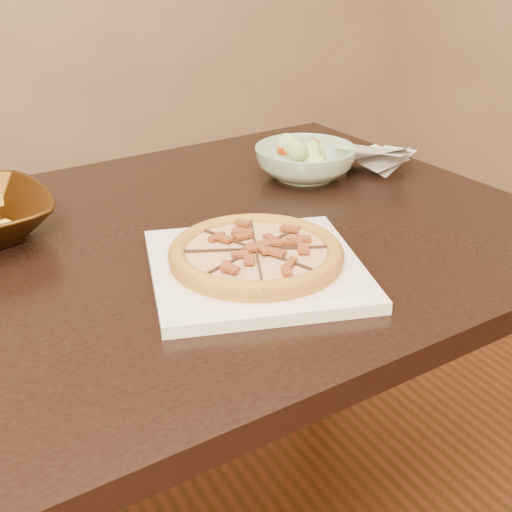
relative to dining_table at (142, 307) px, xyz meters
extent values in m
cube|color=black|center=(0.00, 0.00, 0.08)|extent=(1.46, 1.00, 0.04)
cylinder|color=black|center=(0.61, 0.37, -0.29)|extent=(0.07, 0.07, 0.71)
cube|color=white|center=(0.12, -0.16, 0.11)|extent=(0.38, 0.38, 0.02)
cube|color=white|center=(0.12, -0.16, 0.12)|extent=(0.32, 0.32, 0.00)
cylinder|color=#C18424|center=(0.12, -0.16, 0.13)|extent=(0.25, 0.25, 0.01)
torus|color=#C18424|center=(0.12, -0.16, 0.14)|extent=(0.25, 0.25, 0.03)
cylinder|color=beige|center=(0.12, -0.16, 0.14)|extent=(0.20, 0.20, 0.01)
cube|color=#301F15|center=(0.12, -0.16, 0.14)|extent=(0.11, 0.23, 0.01)
cube|color=#301F15|center=(0.12, -0.16, 0.14)|extent=(0.09, 0.23, 0.01)
cube|color=#301F15|center=(0.12, -0.16, 0.14)|extent=(0.23, 0.11, 0.01)
cube|color=#301F15|center=(0.12, -0.16, 0.14)|extent=(0.23, 0.09, 0.01)
cube|color=brown|center=(0.14, -0.17, 0.15)|extent=(0.03, 0.02, 0.00)
cube|color=brown|center=(0.16, -0.17, 0.15)|extent=(0.03, 0.02, 0.00)
cube|color=brown|center=(0.19, -0.16, 0.15)|extent=(0.02, 0.01, 0.00)
cube|color=brown|center=(0.15, -0.15, 0.15)|extent=(0.03, 0.02, 0.00)
cube|color=brown|center=(0.17, -0.14, 0.15)|extent=(0.03, 0.02, 0.00)
cube|color=brown|center=(0.18, -0.11, 0.15)|extent=(0.03, 0.03, 0.00)
cube|color=brown|center=(0.14, -0.14, 0.15)|extent=(0.03, 0.03, 0.00)
cube|color=brown|center=(0.14, -0.11, 0.15)|extent=(0.02, 0.03, 0.00)
cube|color=brown|center=(0.13, -0.08, 0.15)|extent=(0.02, 0.03, 0.00)
cube|color=brown|center=(0.12, -0.12, 0.15)|extent=(0.02, 0.03, 0.00)
cube|color=brown|center=(0.10, -0.10, 0.15)|extent=(0.02, 0.03, 0.00)
cube|color=brown|center=(0.11, -0.14, 0.15)|extent=(0.02, 0.03, 0.00)
cube|color=brown|center=(0.09, -0.13, 0.15)|extent=(0.03, 0.03, 0.00)
cube|color=brown|center=(0.06, -0.13, 0.15)|extent=(0.03, 0.02, 0.00)
cube|color=brown|center=(0.09, -0.15, 0.15)|extent=(0.03, 0.02, 0.00)
cube|color=brown|center=(0.07, -0.16, 0.15)|extent=(0.03, 0.02, 0.00)
cube|color=brown|center=(0.05, -0.17, 0.15)|extent=(0.03, 0.02, 0.00)
cube|color=brown|center=(0.09, -0.18, 0.15)|extent=(0.03, 0.02, 0.00)
cube|color=brown|center=(0.07, -0.20, 0.15)|extent=(0.03, 0.03, 0.00)
cube|color=brown|center=(0.11, -0.18, 0.15)|extent=(0.03, 0.03, 0.00)
cube|color=brown|center=(0.10, -0.20, 0.15)|extent=(0.02, 0.03, 0.00)
cube|color=brown|center=(0.11, -0.23, 0.15)|extent=(0.02, 0.03, 0.00)
cube|color=brown|center=(0.12, -0.19, 0.15)|extent=(0.01, 0.02, 0.00)
cube|color=brown|center=(0.13, -0.21, 0.15)|extent=(0.02, 0.03, 0.00)
cube|color=brown|center=(0.15, -0.23, 0.15)|extent=(0.02, 0.03, 0.00)
cube|color=brown|center=(0.14, -0.19, 0.15)|extent=(0.03, 0.03, 0.00)
cube|color=brown|center=(0.17, -0.20, 0.15)|extent=(0.03, 0.03, 0.00)
imported|color=#B2D1B8|center=(0.41, 0.16, 0.13)|extent=(0.25, 0.25, 0.06)
sphere|color=#C3DA7D|center=(0.41, 0.16, 0.18)|extent=(0.04, 0.04, 0.04)
sphere|color=#C3DA7D|center=(0.43, 0.18, 0.18)|extent=(0.04, 0.04, 0.04)
sphere|color=#C3DA7D|center=(0.42, 0.20, 0.18)|extent=(0.04, 0.04, 0.04)
sphere|color=#C3DA7D|center=(0.41, 0.17, 0.18)|extent=(0.04, 0.04, 0.04)
sphere|color=#C3DA7D|center=(0.39, 0.17, 0.18)|extent=(0.04, 0.04, 0.04)
sphere|color=#C3DA7D|center=(0.41, 0.16, 0.18)|extent=(0.04, 0.04, 0.04)
sphere|color=#C3DA7D|center=(0.40, 0.15, 0.18)|extent=(0.04, 0.04, 0.04)
sphere|color=#C3DA7D|center=(0.42, 0.12, 0.18)|extent=(0.04, 0.04, 0.04)
sphere|color=#C3DA7D|center=(0.42, 0.16, 0.18)|extent=(0.04, 0.04, 0.04)
cube|color=red|center=(0.44, 0.18, 0.17)|extent=(0.02, 0.02, 0.01)
cube|color=red|center=(0.39, 0.19, 0.17)|extent=(0.02, 0.02, 0.01)
cube|color=red|center=(0.39, 0.14, 0.17)|extent=(0.02, 0.02, 0.01)
cube|color=red|center=(0.43, 0.14, 0.17)|extent=(0.02, 0.02, 0.01)
camera|label=1|loc=(-0.32, -0.97, 0.58)|focal=50.00mm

